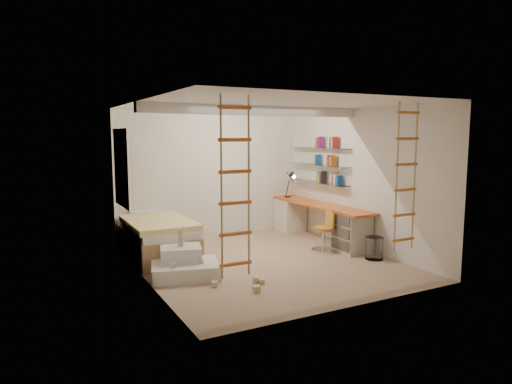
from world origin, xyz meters
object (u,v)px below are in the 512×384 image
desk (319,221)px  play_platform (184,265)px  swivel_chair (324,237)px  bed (157,237)px

desk → play_platform: (-3.16, -0.96, -0.23)m
swivel_chair → play_platform: swivel_chair is taller
desk → play_platform: 3.31m
desk → play_platform: desk is taller
desk → swivel_chair: (-0.42, -0.77, -0.13)m
desk → bed: (-3.20, 0.36, -0.07)m
desk → bed: bearing=173.5°
bed → play_platform: size_ratio=1.74×
swivel_chair → play_platform: (-2.74, -0.20, -0.10)m
bed → swivel_chair: 3.00m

